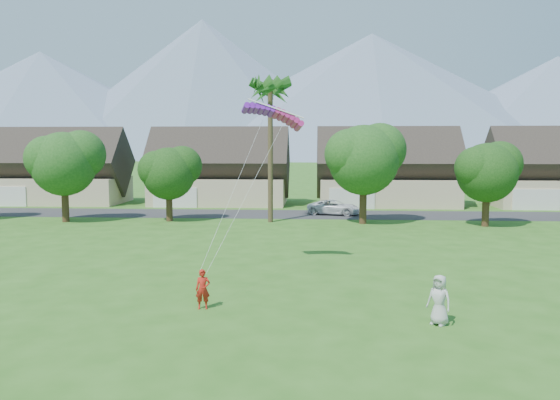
# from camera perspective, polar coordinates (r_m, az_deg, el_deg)

# --- Properties ---
(ground) EXTENTS (500.00, 500.00, 0.00)m
(ground) POSITION_cam_1_polar(r_m,az_deg,el_deg) (20.02, -1.85, -13.80)
(ground) COLOR #2D6019
(ground) RESTS_ON ground
(street) EXTENTS (90.00, 7.00, 0.01)m
(street) POSITION_cam_1_polar(r_m,az_deg,el_deg) (53.24, 1.62, -1.50)
(street) COLOR #2D2D30
(street) RESTS_ON ground
(kite_flyer) EXTENTS (0.65, 0.47, 1.64)m
(kite_flyer) POSITION_cam_1_polar(r_m,az_deg,el_deg) (22.85, -8.07, -9.21)
(kite_flyer) COLOR red
(kite_flyer) RESTS_ON ground
(watcher) EXTENTS (1.10, 1.06, 1.90)m
(watcher) POSITION_cam_1_polar(r_m,az_deg,el_deg) (21.51, 16.30, -9.99)
(watcher) COLOR #BAB9B5
(watcher) RESTS_ON ground
(parked_car) EXTENTS (5.53, 3.50, 1.42)m
(parked_car) POSITION_cam_1_polar(r_m,az_deg,el_deg) (53.16, 5.68, -0.77)
(parked_car) COLOR silver
(parked_car) RESTS_ON ground
(mountain_ridge) EXTENTS (540.00, 240.00, 70.00)m
(mountain_ridge) POSITION_cam_1_polar(r_m,az_deg,el_deg) (279.81, 5.43, 10.27)
(mountain_ridge) COLOR slate
(mountain_ridge) RESTS_ON ground
(houses_row) EXTENTS (72.75, 8.19, 8.86)m
(houses_row) POSITION_cam_1_polar(r_m,az_deg,el_deg) (61.88, 2.38, 2.70)
(houses_row) COLOR beige
(houses_row) RESTS_ON ground
(tree_row) EXTENTS (62.27, 6.67, 8.45)m
(tree_row) POSITION_cam_1_polar(r_m,az_deg,el_deg) (46.83, -0.02, 3.51)
(tree_row) COLOR #47301C
(tree_row) RESTS_ON ground
(fan_palm) EXTENTS (3.00, 3.00, 13.80)m
(fan_palm) POSITION_cam_1_polar(r_m,az_deg,el_deg) (47.71, -1.03, 11.86)
(fan_palm) COLOR #4C3D26
(fan_palm) RESTS_ON ground
(parafoil_kite) EXTENTS (3.43, 1.30, 0.50)m
(parafoil_kite) POSITION_cam_1_polar(r_m,az_deg,el_deg) (29.50, -0.64, 9.13)
(parafoil_kite) COLOR purple
(parafoil_kite) RESTS_ON ground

